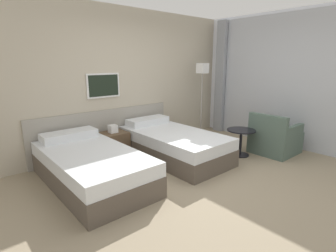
{
  "coord_description": "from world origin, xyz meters",
  "views": [
    {
      "loc": [
        -2.83,
        -2.35,
        1.71
      ],
      "look_at": [
        0.01,
        0.94,
        0.64
      ],
      "focal_mm": 28.0,
      "sensor_mm": 36.0,
      "label": 1
    }
  ],
  "objects_px": {
    "bed_near_door": "(91,166)",
    "floor_lamp": "(202,78)",
    "bed_near_window": "(173,144)",
    "armchair": "(274,139)",
    "nightstand": "(114,144)",
    "side_table": "(241,137)"
  },
  "relations": [
    {
      "from": "nightstand",
      "to": "floor_lamp",
      "type": "distance_m",
      "value": 2.47
    },
    {
      "from": "bed_near_window",
      "to": "armchair",
      "type": "bearing_deg",
      "value": -33.45
    },
    {
      "from": "floor_lamp",
      "to": "side_table",
      "type": "bearing_deg",
      "value": -106.01
    },
    {
      "from": "bed_near_window",
      "to": "floor_lamp",
      "type": "relative_size",
      "value": 1.22
    },
    {
      "from": "floor_lamp",
      "to": "bed_near_window",
      "type": "bearing_deg",
      "value": -156.86
    },
    {
      "from": "nightstand",
      "to": "floor_lamp",
      "type": "relative_size",
      "value": 0.36
    },
    {
      "from": "floor_lamp",
      "to": "armchair",
      "type": "bearing_deg",
      "value": -82.45
    },
    {
      "from": "nightstand",
      "to": "side_table",
      "type": "height_order",
      "value": "nightstand"
    },
    {
      "from": "bed_near_window",
      "to": "side_table",
      "type": "xyz_separation_m",
      "value": [
        1.03,
        -0.74,
        0.1
      ]
    },
    {
      "from": "bed_near_window",
      "to": "nightstand",
      "type": "height_order",
      "value": "bed_near_window"
    },
    {
      "from": "bed_near_door",
      "to": "floor_lamp",
      "type": "xyz_separation_m",
      "value": [
        2.99,
        0.6,
        1.11
      ]
    },
    {
      "from": "bed_near_door",
      "to": "bed_near_window",
      "type": "relative_size",
      "value": 1.0
    },
    {
      "from": "bed_near_window",
      "to": "armchair",
      "type": "height_order",
      "value": "armchair"
    },
    {
      "from": "bed_near_door",
      "to": "floor_lamp",
      "type": "distance_m",
      "value": 3.24
    },
    {
      "from": "bed_near_window",
      "to": "floor_lamp",
      "type": "bearing_deg",
      "value": 23.14
    },
    {
      "from": "bed_near_window",
      "to": "floor_lamp",
      "type": "height_order",
      "value": "floor_lamp"
    },
    {
      "from": "bed_near_door",
      "to": "nightstand",
      "type": "bearing_deg",
      "value": 43.7
    },
    {
      "from": "nightstand",
      "to": "side_table",
      "type": "distance_m",
      "value": 2.35
    },
    {
      "from": "bed_near_door",
      "to": "armchair",
      "type": "relative_size",
      "value": 2.58
    },
    {
      "from": "bed_near_door",
      "to": "floor_lamp",
      "type": "bearing_deg",
      "value": 11.41
    },
    {
      "from": "floor_lamp",
      "to": "nightstand",
      "type": "bearing_deg",
      "value": 176.09
    },
    {
      "from": "nightstand",
      "to": "side_table",
      "type": "relative_size",
      "value": 1.15
    }
  ]
}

